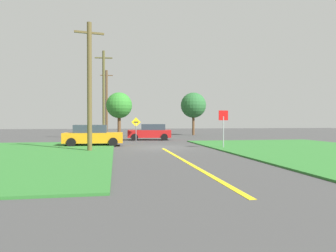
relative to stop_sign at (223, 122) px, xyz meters
name	(u,v)px	position (x,y,z in m)	size (l,w,h in m)	color
ground_plane	(161,147)	(-4.20, 1.45, -1.83)	(120.00, 120.00, 0.00)	#404040
grass_verge_right	(313,150)	(5.16, -2.55, -1.79)	(12.00, 20.00, 0.08)	#2E722D
grass_verge_left	(1,155)	(-13.56, -2.55, -1.79)	(12.00, 20.00, 0.08)	#2E722D
lane_stripe_center	(186,162)	(-4.20, -6.55, -1.83)	(0.20, 14.00, 0.01)	yellow
stop_sign	(223,122)	(0.00, 0.00, 0.00)	(0.68, 0.07, 2.64)	#9EA0A8
car_approaching_junction	(151,132)	(-3.94, 10.38, -1.03)	(4.47, 2.30, 1.62)	red
parked_car_near_building	(93,135)	(-9.14, 3.60, -1.03)	(4.43, 2.20, 1.62)	orange
utility_pole_near	(89,85)	(-9.00, -0.90, 2.28)	(1.79, 0.43, 7.98)	brown
utility_pole_mid	(104,94)	(-8.64, 11.97, 2.92)	(1.80, 0.26, 9.20)	#4F4A26
utility_pole_far	(107,102)	(-8.72, 24.83, 2.91)	(1.80, 0.36, 9.32)	brown
direction_sign	(136,126)	(-5.51, 8.78, -0.43)	(0.90, 0.17, 2.27)	slate
oak_tree_left	(119,106)	(-6.98, 19.34, 2.10)	(3.31, 3.31, 5.62)	brown
pine_tree_center	(193,105)	(3.19, 20.71, 2.30)	(3.50, 3.50, 5.90)	brown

